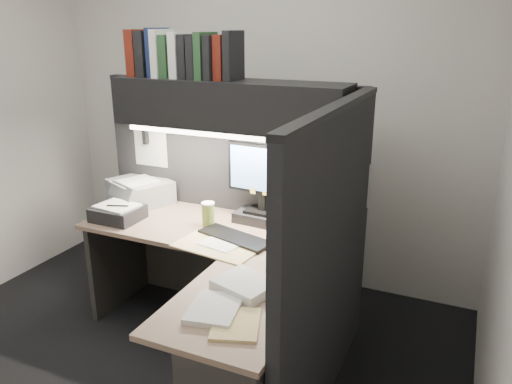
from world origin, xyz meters
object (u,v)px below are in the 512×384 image
monitor (262,192)px  notebook_stack (118,213)px  keyboard (235,238)px  telephone (304,225)px  desk (217,322)px  printer (140,191)px  coffee_cup (208,215)px  overhead_shelf (228,104)px

monitor → notebook_stack: size_ratio=1.71×
keyboard → telephone: bearing=56.1°
desk → printer: bearing=143.6°
monitor → coffee_cup: size_ratio=3.46×
telephone → printer: printer is taller
overhead_shelf → monitor: bearing=4.8°
telephone → notebook_stack: 1.25m
telephone → desk: bearing=-101.0°
overhead_shelf → notebook_stack: bearing=-153.6°
overhead_shelf → notebook_stack: size_ratio=5.03×
telephone → coffee_cup: (-0.60, -0.17, 0.03)m
printer → notebook_stack: bearing=-54.0°
desk → keyboard: (-0.11, 0.45, 0.30)m
overhead_shelf → telephone: size_ratio=7.11×
desk → notebook_stack: size_ratio=5.52×
printer → telephone: bearing=21.6°
overhead_shelf → printer: size_ratio=3.73×
desk → coffee_cup: 0.77m
overhead_shelf → keyboard: (0.19, -0.31, -0.76)m
telephone → printer: (-1.29, 0.04, 0.04)m
overhead_shelf → desk: bearing=-68.2°
desk → keyboard: bearing=103.9°
keyboard → notebook_stack: (-0.86, -0.03, 0.03)m
coffee_cup → printer: (-0.69, 0.21, 0.01)m
keyboard → telephone: 0.45m
telephone → coffee_cup: 0.62m
telephone → monitor: bearing=-179.5°
coffee_cup → printer: printer is taller
telephone → notebook_stack: size_ratio=0.71×
overhead_shelf → telephone: (0.53, -0.01, -0.73)m
overhead_shelf → monitor: (0.23, 0.02, -0.56)m
coffee_cup → printer: bearing=163.0°
overhead_shelf → keyboard: size_ratio=3.18×
desk → keyboard: 0.55m
monitor → telephone: 0.35m
monitor → coffee_cup: 0.38m
keyboard → desk: bearing=-60.6°
desk → notebook_stack: 1.11m
overhead_shelf → printer: bearing=178.0°
keyboard → printer: printer is taller
monitor → printer: size_ratio=1.27×
telephone → keyboard: bearing=-132.9°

